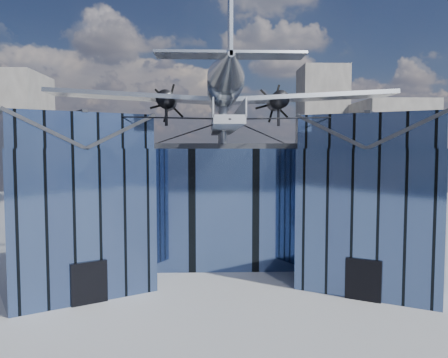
{
  "coord_description": "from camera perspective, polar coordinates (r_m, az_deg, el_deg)",
  "views": [
    {
      "loc": [
        -1.17,
        -30.91,
        9.48
      ],
      "look_at": [
        0.0,
        2.0,
        7.2
      ],
      "focal_mm": 35.0,
      "sensor_mm": 36.0,
      "label": 1
    }
  ],
  "objects": [
    {
      "name": "museum",
      "position": [
        36.96,
        -0.21,
        -2.16
      ],
      "size": [
        32.88,
        24.5,
        17.6
      ],
      "color": "#425887",
      "rests_on": "ground"
    },
    {
      "name": "bg_towers",
      "position": [
        81.45,
        -0.19,
        4.33
      ],
      "size": [
        77.0,
        24.5,
        26.0
      ],
      "color": "gray",
      "rests_on": "ground"
    },
    {
      "name": "ground_plane",
      "position": [
        32.35,
        0.13,
        -13.08
      ],
      "size": [
        120.0,
        120.0,
        0.0
      ],
      "primitive_type": "plane",
      "color": "gray"
    }
  ]
}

